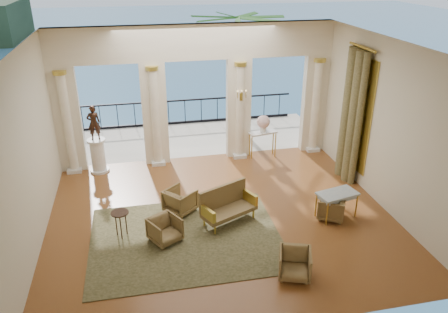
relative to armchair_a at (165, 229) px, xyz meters
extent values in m
plane|color=#4A200E|center=(1.55, 0.78, -0.35)|extent=(9.00, 9.00, 0.00)
plane|color=beige|center=(1.55, -3.22, 1.90)|extent=(9.00, 0.00, 9.00)
plane|color=beige|center=(-2.95, 0.78, 1.90)|extent=(0.00, 8.00, 8.00)
plane|color=beige|center=(6.05, 0.78, 1.90)|extent=(0.00, 8.00, 8.00)
plane|color=white|center=(1.55, 0.78, 4.15)|extent=(9.00, 9.00, 0.00)
cube|color=beige|center=(1.55, 4.63, 3.60)|extent=(9.00, 0.30, 1.10)
cube|color=beige|center=(-2.55, 4.63, 1.35)|extent=(0.80, 0.30, 3.40)
cylinder|color=beige|center=(-2.55, 4.45, 1.25)|extent=(0.28, 0.28, 3.20)
cylinder|color=gold|center=(-2.55, 4.45, 2.90)|extent=(0.40, 0.40, 0.12)
cube|color=silver|center=(-2.55, 4.45, -0.29)|extent=(0.45, 0.45, 0.12)
cube|color=beige|center=(0.15, 4.63, 1.35)|extent=(0.80, 0.30, 3.40)
cylinder|color=beige|center=(0.15, 4.45, 1.25)|extent=(0.28, 0.28, 3.20)
cylinder|color=gold|center=(0.15, 4.45, 2.90)|extent=(0.40, 0.40, 0.12)
cube|color=silver|center=(0.15, 4.45, -0.29)|extent=(0.45, 0.45, 0.12)
cube|color=beige|center=(2.95, 4.63, 1.35)|extent=(0.80, 0.30, 3.40)
cylinder|color=beige|center=(2.95, 4.45, 1.25)|extent=(0.28, 0.28, 3.20)
cylinder|color=gold|center=(2.95, 4.45, 2.90)|extent=(0.40, 0.40, 0.12)
cube|color=silver|center=(2.95, 4.45, -0.29)|extent=(0.45, 0.45, 0.12)
cube|color=beige|center=(5.65, 4.63, 1.35)|extent=(0.80, 0.30, 3.40)
cylinder|color=beige|center=(5.65, 4.45, 1.25)|extent=(0.28, 0.28, 3.20)
cylinder|color=gold|center=(5.65, 4.45, 2.90)|extent=(0.40, 0.40, 0.12)
cube|color=silver|center=(5.65, 4.45, -0.29)|extent=(0.45, 0.45, 0.12)
cube|color=#AFA492|center=(1.55, 6.58, -0.40)|extent=(10.00, 3.60, 0.10)
cube|color=black|center=(1.55, 8.18, 0.65)|extent=(9.00, 0.06, 0.06)
cube|color=black|center=(1.55, 8.18, -0.30)|extent=(9.00, 0.06, 0.10)
cylinder|color=black|center=(1.55, 8.18, 0.15)|extent=(0.03, 0.03, 1.00)
cylinder|color=black|center=(-2.55, 8.18, 0.15)|extent=(0.03, 0.03, 1.00)
cylinder|color=black|center=(5.65, 8.18, 0.15)|extent=(0.03, 0.03, 1.00)
cylinder|color=#4C3823|center=(3.55, 7.38, 1.75)|extent=(0.20, 0.20, 4.20)
plane|color=#265A7D|center=(1.55, 60.78, -6.35)|extent=(160.00, 160.00, 0.00)
cylinder|color=#4B4A27|center=(5.85, 1.83, 1.65)|extent=(0.26, 0.26, 4.00)
cylinder|color=#4B4A27|center=(5.81, 2.28, 1.65)|extent=(0.32, 0.32, 4.00)
cylinder|color=#4B4A27|center=(5.85, 2.73, 1.65)|extent=(0.26, 0.26, 4.00)
cylinder|color=gold|center=(5.90, 2.28, 3.70)|extent=(0.08, 1.40, 0.08)
cube|color=gold|center=(6.02, 2.28, 1.75)|extent=(0.04, 1.60, 3.40)
cube|color=gold|center=(2.95, 4.31, 1.85)|extent=(0.10, 0.04, 0.25)
cylinder|color=gold|center=(2.81, 4.23, 1.95)|extent=(0.02, 0.02, 0.22)
cylinder|color=gold|center=(2.95, 4.23, 1.95)|extent=(0.02, 0.02, 0.22)
cylinder|color=gold|center=(3.09, 4.23, 1.95)|extent=(0.02, 0.02, 0.22)
cube|color=#2F3318|center=(0.50, -0.02, -0.34)|extent=(4.67, 3.65, 0.02)
imported|color=#41371B|center=(0.00, 0.00, 0.00)|extent=(0.90, 0.88, 0.69)
imported|color=#41371B|center=(2.63, -1.88, 0.00)|extent=(0.85, 0.83, 0.70)
imported|color=#41371B|center=(4.40, 0.13, 0.00)|extent=(0.88, 0.90, 0.69)
imported|color=#41371B|center=(0.53, 1.28, 0.02)|extent=(0.98, 0.98, 0.74)
cube|color=#41371B|center=(1.71, 0.48, -0.02)|extent=(1.58, 1.16, 0.11)
cube|color=#41371B|center=(1.59, 0.74, 0.33)|extent=(1.36, 0.69, 0.60)
cube|color=gold|center=(1.09, 0.19, 0.17)|extent=(0.33, 0.58, 0.28)
cube|color=gold|center=(2.33, 0.77, 0.17)|extent=(0.33, 0.58, 0.28)
cylinder|color=gold|center=(1.24, 0.00, -0.21)|extent=(0.05, 0.05, 0.27)
cylinder|color=gold|center=(2.38, 0.53, -0.21)|extent=(0.05, 0.05, 0.27)
cylinder|color=gold|center=(1.04, 0.43, -0.21)|extent=(0.05, 0.05, 0.27)
cylinder|color=gold|center=(2.18, 0.96, -0.21)|extent=(0.05, 0.05, 0.27)
cube|color=#9CB1C0|center=(4.55, 0.16, 0.35)|extent=(1.15, 0.79, 0.05)
cylinder|color=gold|center=(4.14, -0.18, -0.01)|extent=(0.04, 0.04, 0.67)
cylinder|color=gold|center=(5.07, 0.04, -0.01)|extent=(0.04, 0.04, 0.67)
cylinder|color=gold|center=(4.03, 0.29, -0.01)|extent=(0.04, 0.04, 0.67)
cylinder|color=gold|center=(4.96, 0.50, -0.01)|extent=(0.04, 0.04, 0.67)
cylinder|color=silver|center=(-1.75, 4.28, -0.31)|extent=(0.61, 0.61, 0.08)
cylinder|color=silver|center=(-1.75, 4.28, 0.21)|extent=(0.45, 0.45, 0.98)
cylinder|color=silver|center=(-1.75, 4.28, 0.74)|extent=(0.57, 0.57, 0.06)
imported|color=#2F1D15|center=(-1.75, 4.28, 1.32)|extent=(0.45, 0.34, 1.11)
cube|color=silver|center=(3.75, 4.33, 0.53)|extent=(1.00, 0.55, 0.05)
cylinder|color=gold|center=(3.36, 4.12, 0.08)|extent=(0.05, 0.05, 0.85)
cylinder|color=gold|center=(4.19, 4.28, 0.08)|extent=(0.05, 0.05, 0.85)
cylinder|color=gold|center=(3.31, 4.38, 0.08)|extent=(0.05, 0.05, 0.85)
cylinder|color=gold|center=(4.14, 4.54, 0.08)|extent=(0.05, 0.05, 0.85)
cylinder|color=white|center=(3.75, 4.33, 0.69)|extent=(0.22, 0.22, 0.28)
sphere|color=pink|center=(3.75, 4.33, 0.92)|extent=(0.45, 0.45, 0.45)
cylinder|color=black|center=(-1.04, 0.40, 0.34)|extent=(0.43, 0.43, 0.03)
cylinder|color=black|center=(-0.92, 0.47, -0.01)|extent=(0.03, 0.03, 0.67)
cylinder|color=black|center=(-1.16, 0.47, -0.01)|extent=(0.03, 0.03, 0.67)
cylinder|color=black|center=(-1.04, 0.26, -0.01)|extent=(0.03, 0.03, 0.67)
camera|label=1|loc=(-0.44, -8.99, 5.99)|focal=35.00mm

